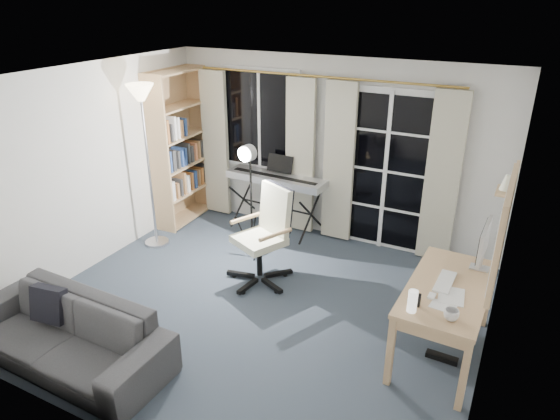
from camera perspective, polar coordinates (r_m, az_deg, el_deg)
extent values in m
cube|color=#323E49|center=(5.50, -2.47, -10.94)|extent=(4.50, 4.00, 0.02)
cube|color=white|center=(6.95, -2.21, 10.30)|extent=(1.20, 0.06, 1.40)
cube|color=black|center=(6.93, -2.34, 10.25)|extent=(1.10, 0.02, 1.30)
cube|color=white|center=(6.92, -2.38, 10.23)|extent=(0.04, 0.03, 1.30)
cube|color=white|center=(6.43, 12.04, 4.25)|extent=(1.32, 0.06, 2.11)
cube|color=black|center=(6.48, 9.41, 4.62)|extent=(0.55, 0.02, 1.95)
cube|color=black|center=(6.34, 14.56, 3.72)|extent=(0.55, 0.02, 1.95)
cube|color=white|center=(6.40, 11.94, 4.15)|extent=(0.05, 0.04, 2.05)
cube|color=white|center=(6.57, 11.59, 0.25)|extent=(1.15, 0.03, 0.03)
cube|color=white|center=(6.39, 11.95, 4.36)|extent=(1.15, 0.03, 0.03)
cube|color=white|center=(6.24, 12.34, 8.69)|extent=(1.15, 0.03, 0.03)
cylinder|color=gold|center=(6.37, 4.67, 14.96)|extent=(3.50, 0.03, 0.03)
cube|color=beige|center=(7.34, -7.37, 7.46)|extent=(0.40, 0.07, 2.10)
cube|color=beige|center=(6.69, 2.31, 6.03)|extent=(0.40, 0.07, 2.10)
cube|color=beige|center=(6.49, 6.73, 5.32)|extent=(0.40, 0.07, 2.10)
cube|color=beige|center=(6.19, 18.04, 3.36)|extent=(0.40, 0.07, 2.10)
cube|color=tan|center=(6.86, -13.74, 5.85)|extent=(0.35, 0.05, 2.17)
cube|color=tan|center=(7.61, -9.23, 7.98)|extent=(0.35, 0.05, 2.17)
cube|color=tan|center=(7.32, -12.39, 7.10)|extent=(0.07, 0.98, 2.17)
cube|color=tan|center=(7.59, -10.74, -0.64)|extent=(0.38, 0.99, 0.03)
cube|color=tan|center=(7.44, -10.98, 2.17)|extent=(0.38, 0.99, 0.03)
cube|color=tan|center=(7.30, -11.23, 5.18)|extent=(0.38, 0.99, 0.03)
cube|color=tan|center=(7.18, -11.49, 8.30)|extent=(0.38, 0.99, 0.03)
cube|color=tan|center=(7.08, -11.76, 11.51)|extent=(0.38, 0.99, 0.03)
cube|color=tan|center=(7.00, -12.09, 15.24)|extent=(0.38, 0.99, 0.03)
cube|color=white|center=(7.07, -12.79, 2.20)|extent=(0.25, 0.07, 0.28)
cube|color=#B67D4B|center=(7.16, -12.26, 2.27)|extent=(0.24, 0.05, 0.22)
cube|color=#3D3D3D|center=(7.22, -11.86, 2.62)|extent=(0.24, 0.05, 0.25)
cube|color=#B67D4B|center=(7.27, -11.50, 3.11)|extent=(0.24, 0.05, 0.32)
cube|color=white|center=(7.35, -11.10, 3.06)|extent=(0.25, 0.07, 0.25)
cube|color=#CA7739|center=(7.42, -10.66, 3.34)|extent=(0.24, 0.05, 0.26)
cube|color=#2F4E8F|center=(7.48, -10.30, 3.56)|extent=(0.24, 0.06, 0.26)
cube|color=#B67D4B|center=(7.56, -9.88, 3.74)|extent=(0.24, 0.04, 0.25)
cube|color=#CA7739|center=(7.62, -9.56, 3.95)|extent=(0.25, 0.07, 0.26)
cube|color=#3D3D3D|center=(7.69, -9.15, 4.28)|extent=(0.24, 0.04, 0.28)
cube|color=#2F4E8F|center=(6.93, -13.10, 5.44)|extent=(0.24, 0.04, 0.30)
cube|color=#3D3D3D|center=(6.99, -12.71, 5.60)|extent=(0.25, 0.07, 0.29)
cube|color=#3D3D3D|center=(7.08, -12.18, 5.71)|extent=(0.24, 0.05, 0.25)
cube|color=#2F4E8F|center=(7.14, -11.78, 5.84)|extent=(0.24, 0.04, 0.23)
cube|color=#2F4E8F|center=(7.20, -11.43, 6.09)|extent=(0.24, 0.05, 0.25)
cube|color=#3D3D3D|center=(7.26, -11.07, 6.44)|extent=(0.24, 0.04, 0.30)
cube|color=#3D3D3D|center=(7.33, -10.69, 6.39)|extent=(0.24, 0.06, 0.24)
cube|color=#E78956|center=(7.40, -10.28, 6.65)|extent=(0.24, 0.05, 0.25)
cube|color=#B67D4B|center=(7.46, -9.91, 6.88)|extent=(0.24, 0.04, 0.26)
cube|color=#3D3D3D|center=(7.52, -9.58, 6.99)|extent=(0.24, 0.04, 0.25)
cube|color=#CA7739|center=(6.82, -13.43, 8.77)|extent=(0.24, 0.05, 0.31)
cube|color=#3D3D3D|center=(6.89, -12.98, 8.65)|extent=(0.24, 0.04, 0.23)
cube|color=white|center=(6.94, -12.64, 9.17)|extent=(0.24, 0.04, 0.32)
cube|color=white|center=(7.00, -12.25, 9.21)|extent=(0.24, 0.05, 0.30)
cube|color=#B67D4B|center=(7.07, -11.84, 9.15)|extent=(0.24, 0.04, 0.24)
cube|color=#2F4E8F|center=(7.13, -11.47, 9.34)|extent=(0.24, 0.05, 0.25)
cylinder|color=#B2B2B7|center=(6.92, -13.88, -3.59)|extent=(0.37, 0.37, 0.03)
cylinder|color=#B2B2B7|center=(6.54, -14.72, 4.14)|extent=(0.04, 0.04, 1.96)
cone|color=#FFE5B2|center=(6.29, -15.68, 12.80)|extent=(0.40, 0.40, 0.20)
cylinder|color=black|center=(7.17, -4.18, 1.25)|extent=(0.06, 0.68, 0.61)
cylinder|color=black|center=(7.17, -4.18, 1.25)|extent=(0.06, 0.68, 0.61)
cylinder|color=black|center=(6.67, 3.57, -0.53)|extent=(0.06, 0.68, 0.61)
cylinder|color=black|center=(6.67, 3.57, -0.53)|extent=(0.06, 0.68, 0.61)
cylinder|color=black|center=(6.90, -0.45, 0.39)|extent=(1.08, 0.08, 0.03)
cube|color=silver|center=(6.75, -0.46, 3.59)|extent=(1.42, 0.43, 0.10)
cube|color=white|center=(6.66, -0.84, 3.68)|extent=(1.30, 0.22, 0.02)
cube|color=black|center=(6.70, -0.65, 3.87)|extent=(1.26, 0.15, 0.01)
cube|color=black|center=(6.78, 0.00, 5.33)|extent=(0.38, 0.10, 0.23)
cylinder|color=black|center=(6.27, -2.49, -3.25)|extent=(0.05, 0.23, 0.60)
cylinder|color=black|center=(6.41, -3.08, -2.61)|extent=(0.19, 0.16, 0.61)
cylinder|color=black|center=(6.29, -4.05, -3.18)|extent=(0.22, 0.10, 0.61)
cylinder|color=black|center=(6.08, -3.33, 1.95)|extent=(0.03, 0.03, 1.04)
cylinder|color=silver|center=(5.88, -3.73, 6.50)|extent=(0.21, 0.14, 0.20)
cylinder|color=white|center=(5.83, -4.12, 6.34)|extent=(0.17, 0.04, 0.17)
cube|color=black|center=(5.73, -0.93, -8.63)|extent=(0.33, 0.19, 0.04)
cylinder|color=black|center=(5.69, -0.40, -9.18)|extent=(0.07, 0.07, 0.05)
cube|color=black|center=(5.96, -0.17, -7.26)|extent=(0.27, 0.29, 0.04)
cylinder|color=black|center=(5.99, 0.60, -7.29)|extent=(0.07, 0.07, 0.05)
cube|color=black|center=(6.09, -2.34, -6.51)|extent=(0.21, 0.32, 0.04)
cylinder|color=black|center=(6.18, -2.34, -6.28)|extent=(0.07, 0.07, 0.05)
cube|color=black|center=(5.96, -4.50, -7.33)|extent=(0.35, 0.12, 0.04)
cylinder|color=black|center=(6.00, -5.27, -7.38)|extent=(0.07, 0.07, 0.05)
cube|color=black|center=(5.73, -3.72, -8.67)|extent=(0.09, 0.35, 0.04)
cylinder|color=black|center=(5.69, -4.24, -9.24)|extent=(0.07, 0.07, 0.05)
cylinder|color=black|center=(5.76, -2.37, -5.54)|extent=(0.08, 0.08, 0.43)
cube|color=#EFF0C9|center=(5.65, -2.41, -3.47)|extent=(0.65, 0.65, 0.09)
cube|color=#EFF0C9|center=(5.64, -0.54, 0.10)|extent=(0.48, 0.32, 0.56)
cube|color=black|center=(5.66, -0.20, 0.41)|extent=(0.45, 0.28, 0.51)
cylinder|color=tan|center=(5.79, -3.89, -0.91)|extent=(0.22, 0.41, 0.05)
cylinder|color=tan|center=(5.39, -0.52, -2.85)|extent=(0.22, 0.41, 0.05)
cube|color=tan|center=(4.72, 18.70, -8.45)|extent=(0.72, 1.37, 0.04)
cube|color=tan|center=(4.75, 18.59, -9.14)|extent=(0.68, 1.33, 0.10)
cube|color=tan|center=(4.45, 12.48, -15.50)|extent=(0.06, 0.06, 0.68)
cube|color=tan|center=(4.38, 20.27, -17.34)|extent=(0.06, 0.06, 0.68)
cube|color=tan|center=(5.48, 16.50, -7.77)|extent=(0.06, 0.06, 0.68)
cube|color=tan|center=(5.43, 22.68, -9.09)|extent=(0.06, 0.06, 0.68)
cube|color=silver|center=(5.08, 21.83, -6.14)|extent=(0.18, 0.12, 0.01)
cube|color=silver|center=(5.03, 22.04, -4.88)|extent=(0.04, 0.03, 0.21)
cube|color=silver|center=(4.96, 22.32, -3.31)|extent=(0.05, 0.52, 0.33)
cube|color=black|center=(4.96, 22.10, -3.27)|extent=(0.03, 0.48, 0.29)
cube|color=white|center=(4.75, 18.32, -7.79)|extent=(0.15, 0.41, 0.02)
cube|color=white|center=(4.51, 16.95, -9.38)|extent=(0.06, 0.10, 0.02)
cube|color=white|center=(4.58, 18.99, -9.25)|extent=(0.24, 0.31, 0.01)
cube|color=white|center=(4.42, 18.12, -10.42)|extent=(0.22, 0.17, 0.00)
cube|color=black|center=(4.33, 15.43, -9.89)|extent=(0.05, 0.04, 0.12)
cylinder|color=white|center=(4.24, 14.90, -10.05)|extent=(0.08, 0.08, 0.19)
cube|color=black|center=(5.02, 18.01, -15.73)|extent=(0.29, 0.09, 0.05)
imported|color=silver|center=(4.25, 19.01, -11.13)|extent=(0.12, 0.10, 0.12)
cube|color=tan|center=(3.89, 24.10, -2.23)|extent=(0.04, 0.94, 0.74)
cube|color=white|center=(3.89, 23.81, -2.18)|extent=(0.01, 0.84, 0.64)
cube|color=tan|center=(4.71, 25.18, 2.64)|extent=(0.03, 0.42, 0.32)
cube|color=#489152|center=(4.71, 25.00, 2.67)|extent=(0.00, 0.36, 0.26)
cube|color=tan|center=(5.27, 24.32, 1.97)|extent=(0.16, 0.30, 0.02)
cone|color=#EFF0C9|center=(5.24, 24.49, 2.88)|extent=(0.12, 0.12, 0.15)
imported|color=#2E2E31|center=(4.95, -23.55, -11.98)|extent=(2.02, 0.63, 0.78)
cube|color=black|center=(5.16, -24.92, -9.74)|extent=(0.36, 0.23, 0.35)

